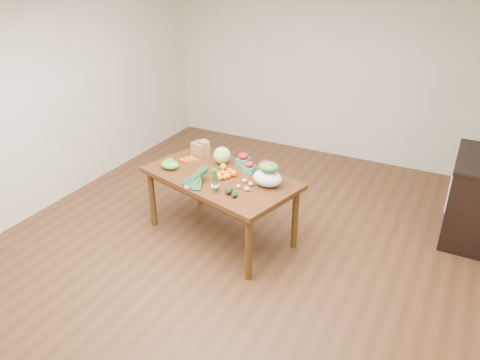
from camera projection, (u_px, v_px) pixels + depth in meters
The scene contains 25 objects.
floor at pixel (232, 249), 5.07m from camera, with size 6.00×6.00×0.00m, color #54301D.
room_walls at pixel (231, 132), 4.46m from camera, with size 5.02×6.02×2.70m.
dining_table at pixel (221, 206), 5.14m from camera, with size 1.63×0.91×0.75m, color #492411.
cabinet at pixel (474, 197), 5.12m from camera, with size 0.52×1.02×0.94m, color black.
dish_towel at pixel (449, 189), 5.13m from camera, with size 0.02×0.28×0.45m, color white.
paper_bag at pixel (200, 148), 5.44m from camera, with size 0.25×0.20×0.17m, color brown, non-canonical shape.
cabbage at pixel (222, 155), 5.21m from camera, with size 0.19×0.19×0.19m, color #B1D379.
strawberry_basket_a at pixel (243, 160), 5.19m from camera, with size 0.13×0.13×0.11m, color red, non-canonical shape.
strawberry_basket_b at pixel (249, 168), 5.02m from camera, with size 0.11×0.11×0.10m, color red, non-canonical shape.
orange_a at pixel (223, 167), 5.09m from camera, with size 0.07×0.07×0.07m, color #FF990F.
orange_b at pixel (230, 171), 4.99m from camera, with size 0.07×0.07×0.07m, color #FF580F.
orange_c at pixel (234, 173), 4.94m from camera, with size 0.07×0.07×0.07m, color #F65B0F.
mandarin_cluster at pixel (223, 174), 4.91m from camera, with size 0.18×0.18×0.09m, color orange, non-canonical shape.
carrots at pixel (191, 160), 5.29m from camera, with size 0.22×0.19×0.03m, color #F15B14, non-canonical shape.
snap_pea_bag at pixel (170, 165), 5.11m from camera, with size 0.21×0.16×0.10m, color green.
kale_bunch at pixel (194, 178), 4.74m from camera, with size 0.32×0.40×0.16m, color #16331E, non-canonical shape.
asparagus_bundle at pixel (215, 180), 4.60m from camera, with size 0.08×0.08×0.25m, color #457D39, non-canonical shape.
potato_a at pixel (244, 181), 4.82m from camera, with size 0.05×0.04×0.04m, color #D0C578.
potato_b at pixel (239, 186), 4.71m from camera, with size 0.05×0.04×0.04m, color tan.
potato_c at pixel (251, 184), 4.75m from camera, with size 0.06×0.05×0.05m, color tan.
potato_d at pixel (245, 180), 4.82m from camera, with size 0.05×0.05×0.04m, color tan.
potato_e at pixel (247, 189), 4.65m from camera, with size 0.05×0.05×0.05m, color tan.
avocado_a at pixel (229, 190), 4.60m from camera, with size 0.07×0.11×0.07m, color black.
avocado_b at pixel (234, 194), 4.54m from camera, with size 0.06×0.09×0.06m, color black.
salad_bag at pixel (268, 175), 4.72m from camera, with size 0.30×0.23×0.24m, color white, non-canonical shape.
Camera 1 is at (1.99, -3.68, 2.95)m, focal length 35.00 mm.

